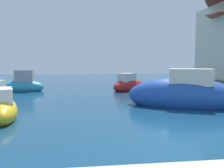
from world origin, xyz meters
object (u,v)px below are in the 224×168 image
at_px(moored_boat_4, 21,85).
at_px(moored_boat_5, 1,109).
at_px(moored_boat_0, 182,94).
at_px(moored_boat_1, 129,85).

xyz_separation_m(moored_boat_4, moored_boat_5, (1.30, -8.78, -0.07)).
xyz_separation_m(moored_boat_0, moored_boat_1, (-1.21, 6.85, -0.19)).
bearing_deg(moored_boat_0, moored_boat_5, 34.48).
distance_m(moored_boat_4, moored_boat_5, 8.87).
height_order(moored_boat_0, moored_boat_4, moored_boat_0).
distance_m(moored_boat_0, moored_boat_1, 6.96).
relative_size(moored_boat_0, moored_boat_4, 1.67).
xyz_separation_m(moored_boat_1, moored_boat_4, (-7.89, 0.48, 0.04)).
relative_size(moored_boat_1, moored_boat_4, 0.99).
distance_m(moored_boat_1, moored_boat_5, 10.60).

